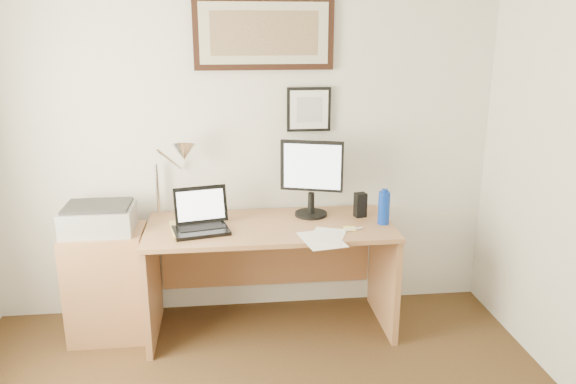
{
  "coord_description": "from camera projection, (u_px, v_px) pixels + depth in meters",
  "views": [
    {
      "loc": [
        -0.12,
        -1.81,
        1.98
      ],
      "look_at": [
        0.25,
        1.43,
        1.03
      ],
      "focal_mm": 35.0,
      "sensor_mm": 36.0,
      "label": 1
    }
  ],
  "objects": [
    {
      "name": "paper_sheet_b",
      "position": [
        327.0,
        236.0,
        3.45
      ],
      "size": [
        0.29,
        0.34,
        0.0
      ],
      "primitive_type": "cube",
      "rotation": [
        0.0,
        0.0,
        -0.37
      ],
      "color": "white",
      "rests_on": "desk"
    },
    {
      "name": "sticky_pad",
      "position": [
        350.0,
        228.0,
        3.57
      ],
      "size": [
        0.09,
        0.09,
        0.01
      ],
      "primitive_type": "cube",
      "rotation": [
        0.0,
        0.0,
        -0.12
      ],
      "color": "#FFE878",
      "rests_on": "desk"
    },
    {
      "name": "speaker",
      "position": [
        360.0,
        205.0,
        3.79
      ],
      "size": [
        0.08,
        0.08,
        0.17
      ],
      "primitive_type": "cube",
      "rotation": [
        0.0,
        0.0,
        0.2
      ],
      "color": "black",
      "rests_on": "desk"
    },
    {
      "name": "lcd_monitor",
      "position": [
        312.0,
        175.0,
        3.75
      ],
      "size": [
        0.41,
        0.22,
        0.52
      ],
      "color": "black",
      "rests_on": "desk"
    },
    {
      "name": "marker_pen",
      "position": [
        353.0,
        229.0,
        3.55
      ],
      "size": [
        0.14,
        0.06,
        0.02
      ],
      "primitive_type": "cylinder",
      "rotation": [
        0.0,
        1.57,
        0.35
      ],
      "color": "white",
      "rests_on": "desk"
    },
    {
      "name": "picture_small",
      "position": [
        309.0,
        109.0,
        3.82
      ],
      "size": [
        0.3,
        0.03,
        0.3
      ],
      "color": "black",
      "rests_on": "wall_back"
    },
    {
      "name": "wall_back",
      "position": [
        243.0,
        139.0,
        3.85
      ],
      "size": [
        3.5,
        0.02,
        2.5
      ],
      "primitive_type": "cube",
      "color": "silver",
      "rests_on": "ground"
    },
    {
      "name": "water_bottle",
      "position": [
        384.0,
        208.0,
        3.65
      ],
      "size": [
        0.08,
        0.08,
        0.22
      ],
      "primitive_type": "cylinder",
      "color": "#0C31A5",
      "rests_on": "desk"
    },
    {
      "name": "book",
      "position": [
        171.0,
        230.0,
        3.52
      ],
      "size": [
        0.27,
        0.34,
        0.02
      ],
      "primitive_type": "imported",
      "rotation": [
        0.0,
        0.0,
        0.18
      ],
      "color": "#DDC368",
      "rests_on": "desk"
    },
    {
      "name": "printer",
      "position": [
        99.0,
        218.0,
        3.57
      ],
      "size": [
        0.44,
        0.34,
        0.18
      ],
      "color": "#A0A0A3",
      "rests_on": "side_cabinet"
    },
    {
      "name": "bottle_cap",
      "position": [
        385.0,
        191.0,
        3.61
      ],
      "size": [
        0.04,
        0.04,
        0.02
      ],
      "primitive_type": "cylinder",
      "color": "#0C31A5",
      "rests_on": "water_bottle"
    },
    {
      "name": "paper_sheet_a",
      "position": [
        322.0,
        240.0,
        3.4
      ],
      "size": [
        0.28,
        0.36,
        0.0
      ],
      "primitive_type": "cube",
      "rotation": [
        0.0,
        0.0,
        0.18
      ],
      "color": "white",
      "rests_on": "desk"
    },
    {
      "name": "picture_large",
      "position": [
        264.0,
        33.0,
        3.64
      ],
      "size": [
        0.92,
        0.04,
        0.47
      ],
      "color": "black",
      "rests_on": "wall_back"
    },
    {
      "name": "laptop",
      "position": [
        201.0,
        221.0,
        3.55
      ],
      "size": [
        0.38,
        0.36,
        0.26
      ],
      "color": "black",
      "rests_on": "desk"
    },
    {
      "name": "desk_lamp",
      "position": [
        182.0,
        155.0,
        3.64
      ],
      "size": [
        0.29,
        0.27,
        0.53
      ],
      "color": "silver",
      "rests_on": "desk"
    },
    {
      "name": "side_cabinet",
      "position": [
        108.0,
        283.0,
        3.7
      ],
      "size": [
        0.5,
        0.4,
        0.73
      ],
      "primitive_type": "cube",
      "color": "#9E6842",
      "rests_on": "floor"
    },
    {
      "name": "desk",
      "position": [
        269.0,
        253.0,
        3.8
      ],
      "size": [
        1.6,
        0.7,
        0.75
      ],
      "color": "#9E6842",
      "rests_on": "floor"
    }
  ]
}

